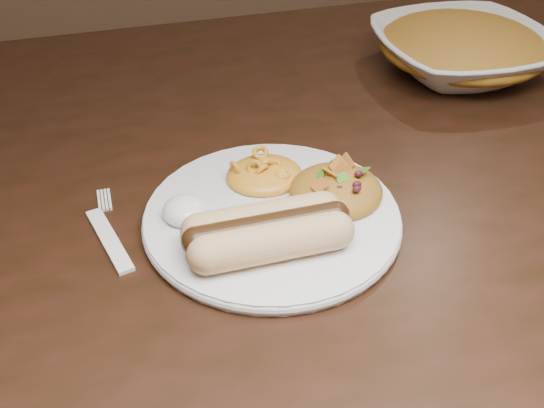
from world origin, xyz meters
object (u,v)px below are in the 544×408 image
object	(u,v)px
table	(291,234)
serving_bowl	(461,52)
fork	(109,240)
plate	(272,217)

from	to	relation	value
table	serving_bowl	xyz separation A→B (m)	(0.29, 0.17, 0.12)
fork	serving_bowl	distance (m)	0.55
fork	table	bearing A→B (deg)	4.85
plate	serving_bowl	world-z (taller)	serving_bowl
plate	serving_bowl	bearing A→B (deg)	36.05
fork	serving_bowl	size ratio (longest dim) A/B	0.65
table	plate	size ratio (longest dim) A/B	6.48
table	plate	bearing A→B (deg)	-119.41
table	fork	bearing A→B (deg)	-161.52
table	serving_bowl	world-z (taller)	serving_bowl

